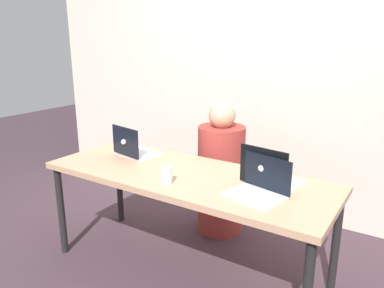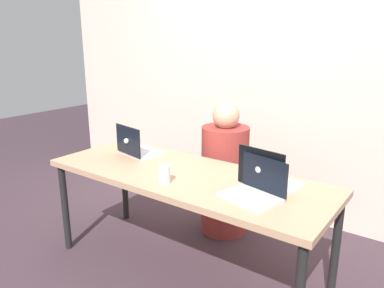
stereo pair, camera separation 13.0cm
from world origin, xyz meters
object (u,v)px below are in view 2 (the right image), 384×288
(laptop_front_right, at_px, (255,189))
(laptop_back_left, at_px, (137,148))
(water_glass_center, at_px, (164,175))
(laptop_back_right, at_px, (268,178))
(person_at_center, at_px, (224,176))

(laptop_front_right, bearing_deg, laptop_back_left, -176.52)
(water_glass_center, bearing_deg, laptop_back_left, 148.98)
(laptop_back_right, xyz_separation_m, laptop_back_left, (-1.06, 0.01, -0.00))
(laptop_back_left, xyz_separation_m, water_glass_center, (0.53, -0.32, -0.00))
(person_at_center, relative_size, laptop_back_left, 3.24)
(person_at_center, distance_m, laptop_back_left, 0.75)
(laptop_back_left, bearing_deg, water_glass_center, 160.14)
(laptop_back_right, height_order, laptop_front_right, laptop_back_right)
(laptop_back_right, relative_size, laptop_back_left, 1.03)
(person_at_center, height_order, laptop_front_right, person_at_center)
(person_at_center, distance_m, water_glass_center, 0.89)
(laptop_back_left, bearing_deg, laptop_back_right, -169.16)
(water_glass_center, bearing_deg, person_at_center, 95.64)
(person_at_center, bearing_deg, laptop_front_right, 133.40)
(laptop_front_right, height_order, water_glass_center, laptop_front_right)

